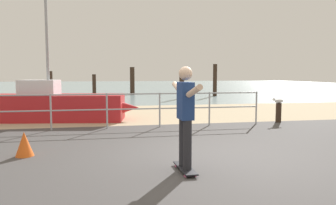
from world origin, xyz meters
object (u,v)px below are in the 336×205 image
Objects in this scene: skateboard at (185,168)px; bollard_short at (278,113)px; sailboat at (63,106)px; seagull at (278,101)px; skateboarder at (185,111)px; traffic_cone at (24,144)px.

skateboard is 1.24× the size of bollard_short.
seagull is (7.00, -1.78, 0.21)m from sailboat.
seagull is at bearing 47.14° from skateboarder.
traffic_cone is at bearing 151.82° from skateboarder.
skateboard is at bearing -132.86° from seagull.
skateboarder is 6.27m from seagull.
sailboat reaches higher than skateboarder.
skateboard is 0.49× the size of skateboarder.
sailboat is 10.11× the size of traffic_cone.
skateboarder is 2.53× the size of bollard_short.
sailboat is 6.25× the size of skateboard.
sailboat is 7.77× the size of bollard_short.
sailboat is at bearing 88.84° from traffic_cone.
sailboat is 4.86m from traffic_cone.
traffic_cone is at bearing -156.58° from seagull.
skateboarder is 3.38× the size of seagull.
skateboard is 0.95m from skateboarder.
sailboat is 7.24m from bollard_short.
skateboard is 3.22m from traffic_cone.
seagull is (-0.02, -0.00, 0.40)m from bollard_short.
traffic_cone is (-2.83, 1.52, -0.77)m from skateboarder.
skateboard is 1.62× the size of traffic_cone.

